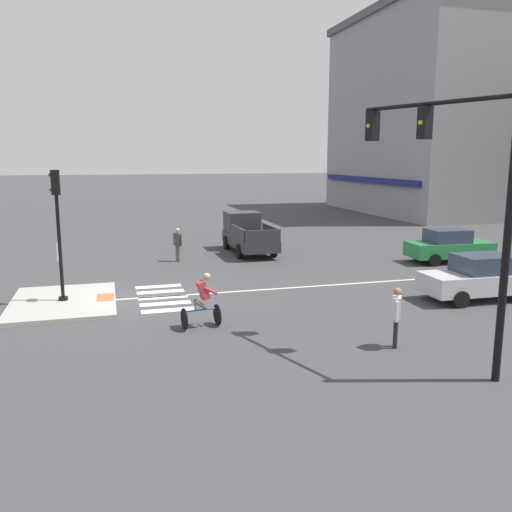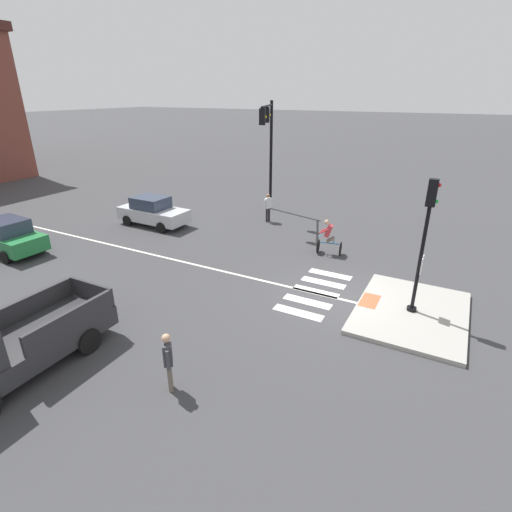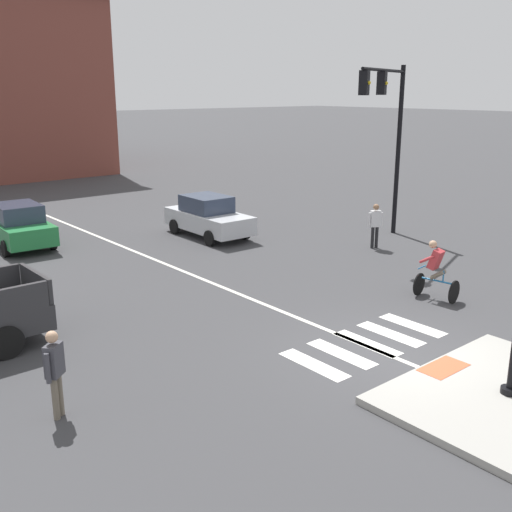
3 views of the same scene
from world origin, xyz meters
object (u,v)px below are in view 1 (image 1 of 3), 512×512
(traffic_light_mast, at_px, (458,180))
(cyclist, at_px, (203,299))
(car_silver_eastbound_far, at_px, (479,278))
(pedestrian_waiting_far_side, at_px, (396,313))
(car_green_westbound_distant, at_px, (449,246))
(pedestrian_at_curb_left, at_px, (178,242))
(pickup_truck_charcoal_cross_left, at_px, (247,234))
(signal_pole, at_px, (58,223))

(traffic_light_mast, relative_size, cyclist, 3.95)
(car_silver_eastbound_far, bearing_deg, pedestrian_waiting_far_side, -56.30)
(traffic_light_mast, relative_size, car_green_westbound_distant, 1.58)
(car_silver_eastbound_far, relative_size, pedestrian_at_curb_left, 2.47)
(car_green_westbound_distant, xyz_separation_m, pedestrian_waiting_far_side, (10.08, -8.74, 0.17))
(car_silver_eastbound_far, bearing_deg, car_green_westbound_distant, 153.18)
(car_green_westbound_distant, distance_m, pickup_truck_charcoal_cross_left, 10.42)
(car_green_westbound_distant, relative_size, pickup_truck_charcoal_cross_left, 0.82)
(car_green_westbound_distant, height_order, cyclist, cyclist)
(signal_pole, xyz_separation_m, pedestrian_at_curb_left, (-6.82, 4.92, -1.90))
(traffic_light_mast, height_order, pedestrian_at_curb_left, traffic_light_mast)
(pickup_truck_charcoal_cross_left, relative_size, cyclist, 3.05)
(cyclist, bearing_deg, pickup_truck_charcoal_cross_left, 159.60)
(signal_pole, bearing_deg, cyclist, 48.14)
(car_green_westbound_distant, height_order, pickup_truck_charcoal_cross_left, pickup_truck_charcoal_cross_left)
(car_green_westbound_distant, height_order, pedestrian_at_curb_left, pedestrian_at_curb_left)
(traffic_light_mast, relative_size, pedestrian_at_curb_left, 3.97)
(signal_pole, distance_m, pedestrian_waiting_far_side, 11.59)
(signal_pole, relative_size, car_silver_eastbound_far, 1.10)
(traffic_light_mast, relative_size, car_silver_eastbound_far, 1.61)
(pedestrian_at_curb_left, distance_m, pedestrian_waiting_far_side, 14.42)
(car_green_westbound_distant, bearing_deg, pedestrian_at_curb_left, -106.22)
(cyclist, relative_size, pedestrian_at_curb_left, 1.01)
(cyclist, xyz_separation_m, pedestrian_at_curb_left, (-10.68, 0.61, 0.11))
(car_green_westbound_distant, bearing_deg, car_silver_eastbound_far, -26.82)
(signal_pole, relative_size, pickup_truck_charcoal_cross_left, 0.89)
(car_green_westbound_distant, distance_m, cyclist, 15.15)
(traffic_light_mast, xyz_separation_m, pickup_truck_charcoal_cross_left, (-16.93, -0.76, -3.59))
(signal_pole, xyz_separation_m, car_green_westbound_distant, (-3.08, 17.78, -2.07))
(car_green_westbound_distant, bearing_deg, traffic_light_mast, -35.27)
(car_silver_eastbound_far, height_order, car_green_westbound_distant, same)
(signal_pole, bearing_deg, car_silver_eastbound_far, 77.05)
(signal_pole, relative_size, pedestrian_at_curb_left, 2.71)
(pickup_truck_charcoal_cross_left, height_order, cyclist, pickup_truck_charcoal_cross_left)
(signal_pole, distance_m, traffic_light_mast, 12.90)
(traffic_light_mast, distance_m, pedestrian_waiting_far_side, 3.89)
(cyclist, bearing_deg, traffic_light_mast, 50.36)
(pickup_truck_charcoal_cross_left, bearing_deg, car_silver_eastbound_far, 25.07)
(pedestrian_waiting_far_side, bearing_deg, cyclist, -123.64)
(traffic_light_mast, distance_m, pedestrian_at_curb_left, 16.29)
(signal_pole, distance_m, pedestrian_at_curb_left, 8.62)
(pickup_truck_charcoal_cross_left, height_order, pedestrian_waiting_far_side, pickup_truck_charcoal_cross_left)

